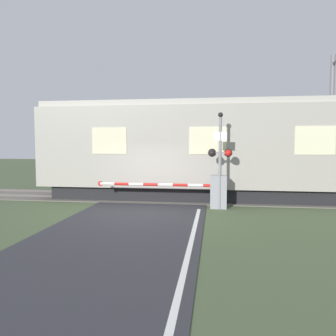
% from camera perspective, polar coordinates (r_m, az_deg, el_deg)
% --- Properties ---
extents(ground_plane, '(80.00, 80.00, 0.00)m').
position_cam_1_polar(ground_plane, '(11.42, -4.72, -7.95)').
color(ground_plane, '#475638').
extents(track_bed, '(36.00, 3.20, 0.13)m').
position_cam_1_polar(track_bed, '(14.77, -1.72, -5.09)').
color(track_bed, '#666056').
rests_on(track_bed, ground_plane).
extents(train, '(14.54, 2.85, 4.21)m').
position_cam_1_polar(train, '(14.37, 7.03, 3.15)').
color(train, black).
rests_on(train, ground_plane).
extents(crossing_barrier, '(4.98, 0.44, 1.24)m').
position_cam_1_polar(crossing_barrier, '(12.38, 7.21, -3.94)').
color(crossing_barrier, gray).
rests_on(crossing_barrier, ground_plane).
extents(signal_post, '(0.88, 0.26, 3.55)m').
position_cam_1_polar(signal_post, '(12.08, 9.06, 2.31)').
color(signal_post, gray).
rests_on(signal_post, ground_plane).
extents(catenary_pole, '(0.20, 1.90, 6.55)m').
position_cam_1_polar(catenary_pole, '(17.30, 26.56, 7.11)').
color(catenary_pole, slate).
rests_on(catenary_pole, ground_plane).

